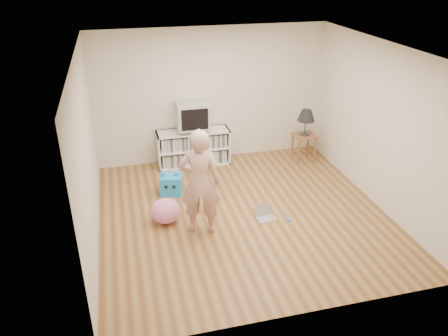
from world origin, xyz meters
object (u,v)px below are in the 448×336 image
laptop (265,214)px  plush_blue (171,184)px  dvd_deck (193,129)px  person (200,183)px  crt_tv (192,115)px  side_table (304,141)px  media_unit (193,147)px  table_lamp (306,116)px  plush_pink (166,211)px

laptop → plush_blue: 1.75m
dvd_deck → person: bearing=-97.8°
crt_tv → dvd_deck: bearing=90.0°
side_table → laptop: 2.36m
dvd_deck → person: person is taller
media_unit → dvd_deck: (-0.00, -0.02, 0.39)m
laptop → plush_blue: (-1.34, 1.13, 0.12)m
crt_tv → laptop: size_ratio=1.79×
person → media_unit: bearing=-82.4°
person → plush_blue: bearing=-61.6°
side_table → table_lamp: table_lamp is taller
side_table → person: bearing=-141.9°
media_unit → crt_tv: crt_tv is taller
dvd_deck → plush_pink: dvd_deck is taller
media_unit → laptop: size_ratio=4.18×
side_table → laptop: size_ratio=1.64×
side_table → plush_pink: (-2.97, -1.58, -0.22)m
media_unit → crt_tv: size_ratio=2.33×
side_table → plush_blue: bearing=-165.5°
crt_tv → laptop: 2.52m
table_lamp → media_unit: bearing=169.9°
media_unit → dvd_deck: 0.39m
person → laptop: size_ratio=4.90×
table_lamp → plush_blue: (-2.77, -0.71, -0.76)m
plush_pink → plush_blue: bearing=77.0°
side_table → person: 3.18m
crt_tv → person: 2.34m
media_unit → table_lamp: size_ratio=2.72×
dvd_deck → side_table: size_ratio=0.82×
media_unit → table_lamp: (2.16, -0.39, 0.59)m
dvd_deck → crt_tv: crt_tv is taller
media_unit → laptop: (0.74, -2.22, -0.29)m
table_lamp → plush_pink: bearing=-152.0°
crt_tv → plush_pink: 2.26m
plush_pink → laptop: bearing=-9.7°
media_unit → dvd_deck: size_ratio=3.11×
crt_tv → plush_blue: (-0.60, -1.08, -0.84)m
table_lamp → laptop: 2.49m
media_unit → table_lamp: 2.28m
dvd_deck → side_table: bearing=-9.7°
plush_blue → plush_pink: plush_blue is taller
side_table → table_lamp: (-0.00, 0.00, 0.53)m
dvd_deck → media_unit: bearing=90.0°
crt_tv → laptop: bearing=-71.5°
dvd_deck → person: (-0.32, -2.31, 0.09)m
crt_tv → table_lamp: size_ratio=1.17×
dvd_deck → laptop: (0.74, -2.21, -0.68)m
dvd_deck → laptop: dvd_deck is taller
laptop → dvd_deck: bearing=99.9°
plush_blue → plush_pink: bearing=-90.5°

